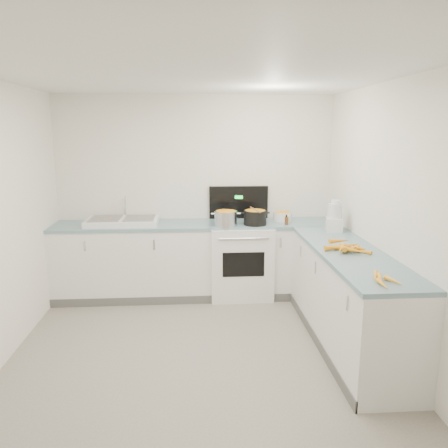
{
  "coord_description": "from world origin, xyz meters",
  "views": [
    {
      "loc": [
        -0.02,
        -3.59,
        2.05
      ],
      "look_at": [
        0.3,
        1.1,
        1.05
      ],
      "focal_mm": 35.0,
      "sensor_mm": 36.0,
      "label": 1
    }
  ],
  "objects": [
    {
      "name": "counter_right",
      "position": [
        1.45,
        0.3,
        0.47
      ],
      "size": [
        0.62,
        2.2,
        0.94
      ],
      "color": "white",
      "rests_on": "ground"
    },
    {
      "name": "black_pot",
      "position": [
        0.71,
        1.55,
        1.02
      ],
      "size": [
        0.33,
        0.33,
        0.2
      ],
      "primitive_type": "cylinder",
      "rotation": [
        0.0,
        0.0,
        0.23
      ],
      "color": "black",
      "rests_on": "stove"
    },
    {
      "name": "counter_back",
      "position": [
        0.0,
        1.7,
        0.47
      ],
      "size": [
        3.5,
        0.62,
        0.94
      ],
      "color": "white",
      "rests_on": "ground"
    },
    {
      "name": "peeled_carrots",
      "position": [
        1.38,
        -0.57,
        0.96
      ],
      "size": [
        0.19,
        0.36,
        0.04
      ],
      "color": "#FFA726",
      "rests_on": "counter_right"
    },
    {
      "name": "wall_back",
      "position": [
        0.0,
        2.0,
        1.25
      ],
      "size": [
        3.5,
        0.0,
        2.5
      ],
      "primitive_type": null,
      "rotation": [
        1.57,
        0.0,
        0.0
      ],
      "color": "white",
      "rests_on": "ground"
    },
    {
      "name": "extract_bottle",
      "position": [
        1.09,
        1.52,
        0.99
      ],
      "size": [
        0.04,
        0.04,
        0.1
      ],
      "primitive_type": "cylinder",
      "color": "#593319",
      "rests_on": "counter_back"
    },
    {
      "name": "carrot_pile",
      "position": [
        1.41,
        0.3,
        0.97
      ],
      "size": [
        0.41,
        0.41,
        0.09
      ],
      "color": "#FFA31F",
      "rests_on": "counter_right"
    },
    {
      "name": "sink",
      "position": [
        -0.9,
        1.7,
        0.98
      ],
      "size": [
        0.86,
        0.52,
        0.31
      ],
      "color": "white",
      "rests_on": "counter_back"
    },
    {
      "name": "food_processor",
      "position": [
        1.56,
        1.16,
        1.09
      ],
      "size": [
        0.21,
        0.24,
        0.35
      ],
      "color": "white",
      "rests_on": "counter_right"
    },
    {
      "name": "floor",
      "position": [
        0.0,
        0.0,
        0.0
      ],
      "size": [
        3.5,
        4.0,
        0.0
      ],
      "primitive_type": null,
      "color": "gray",
      "rests_on": "ground"
    },
    {
      "name": "mixing_bowl",
      "position": [
        1.09,
        1.77,
        1.0
      ],
      "size": [
        0.28,
        0.28,
        0.11
      ],
      "primitive_type": "cylinder",
      "rotation": [
        0.0,
        0.0,
        0.17
      ],
      "color": "white",
      "rests_on": "counter_back"
    },
    {
      "name": "wall_right",
      "position": [
        1.75,
        0.0,
        1.25
      ],
      "size": [
        0.0,
        4.0,
        2.5
      ],
      "primitive_type": null,
      "rotation": [
        1.57,
        0.0,
        -1.57
      ],
      "color": "white",
      "rests_on": "ground"
    },
    {
      "name": "ceiling",
      "position": [
        0.0,
        0.0,
        2.5
      ],
      "size": [
        3.5,
        4.0,
        0.0
      ],
      "primitive_type": null,
      "rotation": [
        3.14,
        0.0,
        0.0
      ],
      "color": "white",
      "rests_on": "ground"
    },
    {
      "name": "peelings",
      "position": [
        -1.09,
        1.69,
        1.02
      ],
      "size": [
        0.2,
        0.29,
        0.01
      ],
      "color": "tan",
      "rests_on": "sink"
    },
    {
      "name": "spice_jar",
      "position": [
        1.1,
        1.55,
        0.99
      ],
      "size": [
        0.05,
        0.05,
        0.09
      ],
      "primitive_type": "cylinder",
      "color": "#E5B266",
      "rests_on": "counter_back"
    },
    {
      "name": "wooden_spoon",
      "position": [
        0.71,
        1.55,
        1.13
      ],
      "size": [
        0.08,
        0.37,
        0.02
      ],
      "primitive_type": "cylinder",
      "rotation": [
        1.57,
        0.0,
        0.18
      ],
      "color": "#AD7A47",
      "rests_on": "black_pot"
    },
    {
      "name": "wall_front",
      "position": [
        0.0,
        -2.0,
        1.25
      ],
      "size": [
        3.5,
        0.0,
        2.5
      ],
      "primitive_type": null,
      "rotation": [
        -1.57,
        0.0,
        0.0
      ],
      "color": "white",
      "rests_on": "ground"
    },
    {
      "name": "stove",
      "position": [
        0.55,
        1.69,
        0.47
      ],
      "size": [
        0.76,
        0.65,
        1.36
      ],
      "color": "white",
      "rests_on": "ground"
    },
    {
      "name": "steel_pot",
      "position": [
        0.35,
        1.52,
        1.02
      ],
      "size": [
        0.3,
        0.3,
        0.2
      ],
      "primitive_type": "cylinder",
      "rotation": [
        0.0,
        0.0,
        -0.12
      ],
      "color": "silver",
      "rests_on": "stove"
    }
  ]
}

